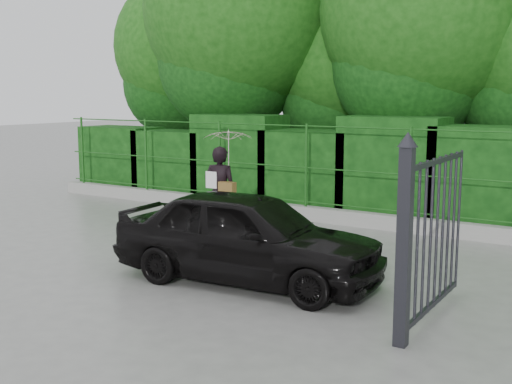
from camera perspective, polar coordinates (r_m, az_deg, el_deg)
The scene contains 8 objects.
ground at distance 10.70m, azimuth -8.95°, elevation -6.24°, with size 80.00×80.00×0.00m, color gray.
kerb at distance 14.27m, azimuth 3.01°, elevation -1.72°, with size 14.00×0.25×0.30m, color #9E9E99.
fence at distance 14.01m, azimuth 3.83°, elevation 2.42°, with size 14.13×0.06×1.80m.
hedge at distance 14.95m, azimuth 5.33°, elevation 2.05°, with size 14.20×1.20×2.25m.
trees at distance 16.60m, azimuth 12.40°, elevation 15.07°, with size 17.10×6.15×8.08m.
gate at distance 7.53m, azimuth 14.24°, elevation -3.53°, with size 0.22×2.33×2.36m.
woman at distance 12.17m, azimuth -2.78°, elevation 2.16°, with size 0.98×0.95×2.08m.
car at distance 9.39m, azimuth -0.76°, elevation -3.94°, with size 1.62×4.03×1.37m, color black.
Camera 1 is at (6.84, -7.74, 2.77)m, focal length 45.00 mm.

